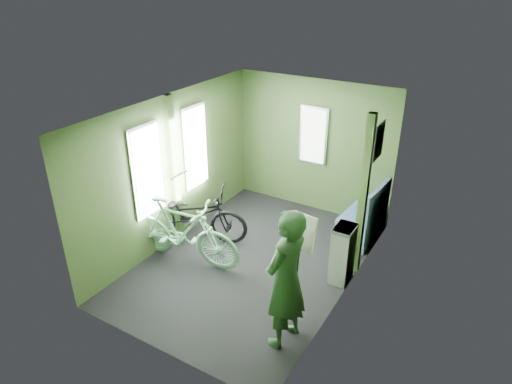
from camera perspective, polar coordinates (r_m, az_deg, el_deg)
room at (r=6.10m, az=-0.59°, el=2.69°), size 4.00×4.02×2.31m
bicycle_black at (r=7.33m, az=-7.75°, el=-5.90°), size 1.87×1.23×0.96m
bicycle_mint at (r=6.83m, az=-8.92°, el=-8.68°), size 1.85×0.88×1.14m
passenger at (r=5.03m, az=3.75°, el=-10.84°), size 0.50×0.70×1.69m
waste_box at (r=6.28m, az=10.76°, el=-7.63°), size 0.25×0.35×0.85m
bench_seat at (r=7.36m, az=13.18°, el=-3.74°), size 0.56×0.92×0.94m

